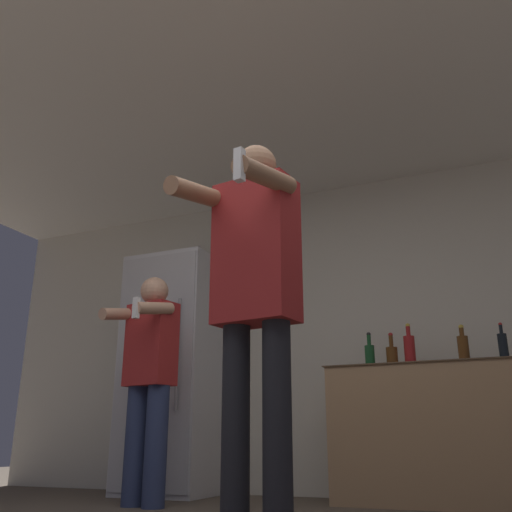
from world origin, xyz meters
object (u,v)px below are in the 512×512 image
Objects in this scene: refrigerator at (174,372)px; bottle_clear_vodka at (503,346)px; bottle_short_whiskey at (392,355)px; person_man_side at (149,376)px; bottle_dark_rum at (370,355)px; bottle_red_label at (410,349)px; person_woman_foreground at (254,288)px; bottle_tall_gin at (463,348)px.

bottle_clear_vodka is (2.58, 0.01, 0.05)m from refrigerator.
person_man_side is (-1.53, -0.82, -0.16)m from bottle_short_whiskey.
bottle_red_label is at bearing 0.00° from bottle_dark_rum.
bottle_clear_vodka is 1.00× the size of bottle_dark_rum.
bottle_dark_rum is 0.15× the size of person_woman_foreground.
person_woman_foreground is (-0.25, -1.94, 0.06)m from bottle_short_whiskey.
bottle_short_whiskey is at bearing 28.09° from person_man_side.
person_man_side is (-2.28, -0.82, -0.18)m from bottle_clear_vodka.
refrigerator is 1.96m from bottle_red_label.
person_man_side reaches higher than bottle_clear_vodka.
person_man_side is at bearing -158.01° from bottle_tall_gin.
person_man_side is at bearing -153.78° from bottle_red_label.
bottle_clear_vodka is at bearing 0.00° from bottle_short_whiskey.
bottle_short_whiskey is 0.16× the size of person_man_side.
bottle_short_whiskey is at bearing 180.00° from bottle_clear_vodka.
bottle_red_label is 1.86m from person_man_side.
person_woman_foreground is at bearing -97.28° from bottle_short_whiskey.
refrigerator is at bearing 109.80° from person_man_side.
bottle_red_label is 1.98m from person_woman_foreground.
bottle_dark_rum is at bearing 180.00° from bottle_red_label.
refrigerator is 1.09× the size of person_woman_foreground.
bottle_short_whiskey is 0.95× the size of bottle_dark_rum.
person_woman_foreground is (-0.74, -1.94, 0.03)m from bottle_tall_gin.
person_woman_foreground reaches higher than bottle_dark_rum.
bottle_clear_vodka reaches higher than bottle_short_whiskey.
bottle_red_label is 0.29m from bottle_dark_rum.
person_man_side is at bearing -149.17° from bottle_dark_rum.
person_woman_foreground is at bearing -41.13° from person_man_side.
bottle_red_label is 0.20× the size of person_man_side.
bottle_clear_vodka is at bearing 0.00° from bottle_dark_rum.
bottle_clear_vodka is (0.26, 0.00, -0.00)m from bottle_tall_gin.
person_woman_foreground is at bearing -50.81° from refrigerator.
refrigerator is 2.32m from bottle_tall_gin.
person_woman_foreground is (-0.38, -1.94, 0.02)m from bottle_red_label.
person_man_side is at bearing -70.20° from refrigerator.
refrigerator is 1.83m from bottle_short_whiskey.
bottle_tall_gin reaches higher than bottle_dark_rum.
bottle_short_whiskey is 0.75m from bottle_clear_vodka.
refrigerator is at bearing -179.89° from bottle_clear_vodka.
person_woman_foreground reaches higher than bottle_short_whiskey.
bottle_clear_vodka is 2.43m from person_man_side.
bottle_dark_rum is (-0.91, 0.00, -0.01)m from bottle_clear_vodka.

